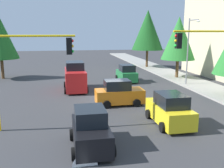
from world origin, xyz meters
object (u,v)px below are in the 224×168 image
(street_lamp_curbside, at_px, (190,45))
(tree_roadside_mid, at_px, (179,38))
(tree_opposite_side, at_px, (0,37))
(car_orange, at_px, (119,94))
(delivery_van_red, at_px, (75,77))
(car_yellow, at_px, (170,110))
(traffic_signal_near_right, at_px, (28,62))
(car_green, at_px, (127,74))
(tree_roadside_far, at_px, (148,30))
(car_black, at_px, (91,130))
(traffic_signal_near_left, at_px, (212,56))

(street_lamp_curbside, xyz_separation_m, tree_roadside_mid, (-4.39, 0.80, 0.52))
(tree_opposite_side, relative_size, car_orange, 2.07)
(delivery_van_red, relative_size, car_orange, 1.28)
(tree_roadside_mid, relative_size, delivery_van_red, 1.55)
(car_yellow, bearing_deg, delivery_van_red, -154.26)
(delivery_van_red, bearing_deg, car_orange, 27.53)
(traffic_signal_near_right, bearing_deg, car_green, 145.32)
(tree_opposite_side, distance_m, delivery_van_red, 12.26)
(tree_roadside_far, relative_size, delivery_van_red, 1.87)
(traffic_signal_near_right, xyz_separation_m, delivery_van_red, (-9.91, 3.08, -2.65))
(tree_roadside_far, distance_m, car_yellow, 26.28)
(tree_opposite_side, xyz_separation_m, car_black, (21.20, 8.45, -4.18))
(tree_roadside_mid, relative_size, car_green, 2.03)
(tree_roadside_far, xyz_separation_m, delivery_van_red, (14.09, -12.10, -4.62))
(tree_opposite_side, relative_size, car_black, 2.13)
(car_orange, xyz_separation_m, car_yellow, (4.86, 2.11, 0.00))
(traffic_signal_near_left, height_order, tree_roadside_far, tree_roadside_far)
(traffic_signal_near_left, distance_m, car_black, 9.43)
(street_lamp_curbside, distance_m, tree_roadside_mid, 4.49)
(traffic_signal_near_left, xyz_separation_m, tree_roadside_mid, (-14.00, 4.28, 0.76))
(delivery_van_red, relative_size, car_black, 1.32)
(traffic_signal_near_right, xyz_separation_m, tree_opposite_side, (-18.00, -5.32, 1.13))
(traffic_signal_near_left, relative_size, tree_roadside_far, 0.65)
(street_lamp_curbside, xyz_separation_m, car_yellow, (10.47, -6.61, -3.45))
(tree_roadside_mid, xyz_separation_m, delivery_van_red, (4.09, -12.60, -3.59))
(traffic_signal_near_right, xyz_separation_m, tree_roadside_far, (-24.00, 15.18, 1.97))
(car_yellow, bearing_deg, traffic_signal_near_left, 105.40)
(car_green, bearing_deg, traffic_signal_near_right, -34.68)
(car_yellow, bearing_deg, car_black, -65.50)
(tree_roadside_far, distance_m, car_black, 30.17)
(tree_opposite_side, relative_size, car_yellow, 1.96)
(traffic_signal_near_left, height_order, tree_opposite_side, tree_opposite_side)
(traffic_signal_near_right, bearing_deg, car_yellow, 84.06)
(car_black, bearing_deg, tree_roadside_far, 156.11)
(tree_roadside_mid, height_order, delivery_van_red, tree_roadside_mid)
(car_green, bearing_deg, tree_roadside_far, 150.74)
(street_lamp_curbside, relative_size, car_black, 1.93)
(street_lamp_curbside, relative_size, car_orange, 1.87)
(street_lamp_curbside, bearing_deg, car_green, -121.58)
(car_orange, bearing_deg, car_green, 162.19)
(delivery_van_red, distance_m, car_black, 13.12)
(tree_roadside_far, xyz_separation_m, car_black, (27.20, -12.05, -5.01))
(tree_roadside_mid, bearing_deg, street_lamp_curbside, -10.33)
(tree_roadside_mid, bearing_deg, delivery_van_red, -72.02)
(traffic_signal_near_right, height_order, car_yellow, traffic_signal_near_right)
(street_lamp_curbside, bearing_deg, car_orange, -57.23)
(tree_roadside_mid, height_order, car_yellow, tree_roadside_mid)
(tree_roadside_far, height_order, car_orange, tree_roadside_far)
(street_lamp_curbside, bearing_deg, tree_opposite_side, -112.55)
(tree_opposite_side, xyz_separation_m, car_orange, (14.00, 11.48, -4.18))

